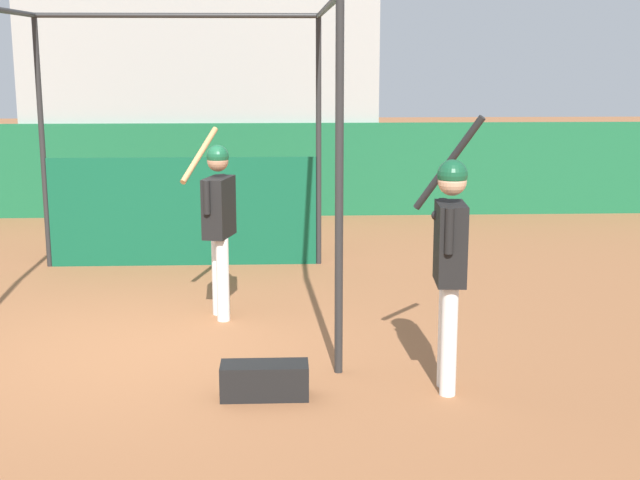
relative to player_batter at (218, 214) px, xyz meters
name	(u,v)px	position (x,y,z in m)	size (l,w,h in m)	color
ground_plane	(140,346)	(-0.70, -0.91, -1.09)	(60.00, 60.00, 0.00)	#935B38
outfield_wall	(201,170)	(-0.70, 5.89, -0.31)	(24.00, 0.12, 1.55)	#196038
bleacher_section	(209,101)	(-0.70, 7.95, 0.72)	(5.95, 4.00, 3.63)	#9E9E99
batting_cage	(175,168)	(-0.62, 1.59, 0.27)	(3.54, 4.12, 3.17)	#282828
player_batter	(218,214)	(0.00, 0.00, 0.00)	(0.56, 0.93, 1.92)	white
player_waiting	(450,251)	(1.97, -2.13, 0.07)	(0.54, 0.80, 2.21)	white
equipment_bag	(265,380)	(0.49, -2.23, -0.95)	(0.70, 0.28, 0.28)	black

